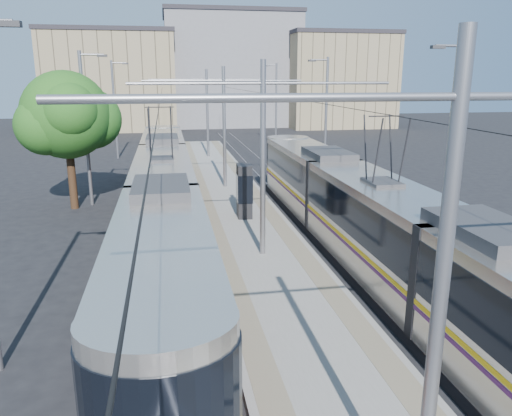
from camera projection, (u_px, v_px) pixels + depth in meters
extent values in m
plane|color=black|center=(329.00, 386.00, 11.19)|extent=(160.00, 160.00, 0.00)
cube|color=gray|center=(232.00, 200.00, 27.33)|extent=(4.00, 50.00, 0.30)
cube|color=gray|center=(205.00, 199.00, 27.05)|extent=(0.70, 50.00, 0.01)
cube|color=gray|center=(258.00, 197.00, 27.54)|extent=(0.70, 50.00, 0.01)
cube|color=gray|center=(152.00, 206.00, 26.63)|extent=(0.07, 70.00, 0.03)
cube|color=gray|center=(179.00, 205.00, 26.88)|extent=(0.07, 70.00, 0.03)
cube|color=gray|center=(283.00, 201.00, 27.86)|extent=(0.07, 70.00, 0.03)
cube|color=gray|center=(308.00, 199.00, 28.10)|extent=(0.07, 70.00, 0.03)
cube|color=black|center=(165.00, 230.00, 21.94)|extent=(2.30, 30.83, 0.40)
cube|color=beige|center=(163.00, 193.00, 21.52)|extent=(2.40, 29.23, 2.90)
cube|color=black|center=(163.00, 182.00, 21.40)|extent=(2.43, 29.23, 1.30)
cube|color=orange|center=(164.00, 202.00, 21.63)|extent=(2.43, 29.23, 0.12)
cube|color=#9D2509|center=(164.00, 213.00, 21.75)|extent=(2.42, 29.23, 1.10)
cube|color=#2D2D30|center=(162.00, 156.00, 21.12)|extent=(1.68, 3.00, 0.30)
cube|color=black|center=(376.00, 271.00, 17.28)|extent=(2.30, 27.87, 0.40)
cube|color=#B9B2A9|center=(379.00, 225.00, 16.86)|extent=(2.40, 26.27, 2.90)
cube|color=black|center=(380.00, 211.00, 16.73)|extent=(2.43, 26.27, 1.30)
cube|color=#DCAA0B|center=(379.00, 237.00, 16.96)|extent=(2.43, 26.27, 0.12)
cube|color=#45154B|center=(378.00, 241.00, 17.00)|extent=(2.43, 26.27, 0.10)
cube|color=#2D2D30|center=(382.00, 179.00, 16.45)|extent=(1.68, 3.00, 0.30)
cylinder|color=gray|center=(439.00, 311.00, 6.41)|extent=(0.20, 0.20, 7.00)
cylinder|color=gray|center=(461.00, 97.00, 5.73)|extent=(9.20, 0.10, 0.10)
cylinder|color=gray|center=(263.00, 161.00, 17.84)|extent=(0.20, 0.20, 7.00)
cylinder|color=gray|center=(263.00, 83.00, 17.15)|extent=(9.20, 0.10, 0.10)
cylinder|color=gray|center=(224.00, 128.00, 29.26)|extent=(0.20, 0.20, 7.00)
cylinder|color=gray|center=(224.00, 81.00, 28.57)|extent=(9.20, 0.10, 0.10)
cylinder|color=gray|center=(207.00, 114.00, 40.68)|extent=(0.20, 0.20, 7.00)
cylinder|color=gray|center=(207.00, 79.00, 39.99)|extent=(9.20, 0.10, 0.10)
cylinder|color=black|center=(160.00, 100.00, 25.34)|extent=(0.02, 70.00, 0.02)
cylinder|color=black|center=(297.00, 99.00, 26.57)|extent=(0.02, 70.00, 0.02)
cube|color=#2D2D30|center=(8.00, 24.00, 10.03)|extent=(0.50, 0.22, 0.12)
cylinder|color=gray|center=(86.00, 130.00, 26.03)|extent=(0.18, 0.18, 8.00)
cube|color=#2D2D30|center=(102.00, 56.00, 25.26)|extent=(0.50, 0.22, 0.12)
cylinder|color=gray|center=(115.00, 111.00, 41.26)|extent=(0.18, 0.18, 8.00)
cube|color=#2D2D30|center=(125.00, 64.00, 40.49)|extent=(0.50, 0.22, 0.12)
cylinder|color=gray|center=(455.00, 150.00, 19.06)|extent=(0.18, 0.18, 8.00)
cube|color=#2D2D30|center=(438.00, 47.00, 17.92)|extent=(0.50, 0.22, 0.12)
cylinder|color=gray|center=(326.00, 117.00, 34.29)|extent=(0.18, 0.18, 8.00)
cube|color=#2D2D30|center=(312.00, 61.00, 33.15)|extent=(0.50, 0.22, 0.12)
cylinder|color=gray|center=(276.00, 105.00, 49.52)|extent=(0.18, 0.18, 8.00)
cube|color=#2D2D30|center=(265.00, 66.00, 48.37)|extent=(0.50, 0.22, 0.12)
cube|color=black|center=(244.00, 191.00, 23.31)|extent=(0.71, 1.12, 2.49)
cube|color=black|center=(244.00, 188.00, 23.26)|extent=(0.75, 1.16, 1.30)
cylinder|color=#382314|center=(72.00, 181.00, 25.90)|extent=(0.40, 0.40, 2.93)
sphere|color=#164814|center=(66.00, 115.00, 25.03)|extent=(4.40, 4.40, 4.40)
sphere|color=#164814|center=(91.00, 119.00, 25.99)|extent=(3.11, 3.11, 3.11)
cube|color=gray|center=(113.00, 82.00, 65.07)|extent=(16.00, 12.00, 11.98)
cube|color=#262328|center=(109.00, 32.00, 63.48)|extent=(16.32, 12.24, 0.50)
cube|color=slate|center=(230.00, 72.00, 71.23)|extent=(18.00, 14.00, 14.85)
cube|color=#262328|center=(229.00, 14.00, 69.27)|extent=(18.36, 14.28, 0.50)
cube|color=gray|center=(337.00, 82.00, 68.27)|extent=(14.00, 10.00, 12.01)
cube|color=#262328|center=(339.00, 34.00, 66.67)|extent=(14.28, 10.20, 0.50)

